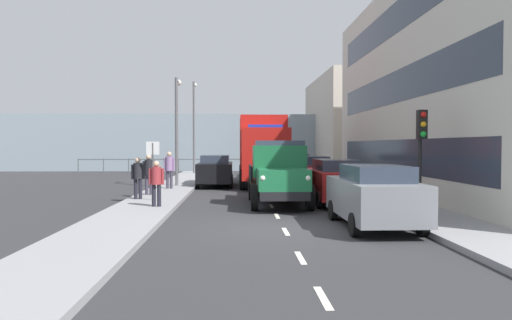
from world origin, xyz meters
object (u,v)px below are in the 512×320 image
object	(u,v)px
car_maroon_kerbside_2	(311,172)
pedestrian_in_dark_coat	(138,175)
car_white_kerbside_3	(296,167)
lamp_post_far	(194,119)
lorry_cargo_red	(262,149)
lamp_post_promenade	(177,120)
truck_vintage_green	(279,174)
pedestrian_strolling	(156,180)
pedestrian_couple_b	(169,167)
car_black_oppositeside_0	(215,170)
pedestrian_near_railing	(149,171)
car_red_kerbside_1	(334,181)
traffic_light_near	(421,138)
car_grey_kerbside_near	(374,195)
street_sign	(153,160)

from	to	relation	value
car_maroon_kerbside_2	pedestrian_in_dark_coat	size ratio (longest dim) A/B	2.79
car_white_kerbside_3	lamp_post_far	xyz separation A→B (m)	(7.02, -6.24, 3.36)
lorry_cargo_red	lamp_post_promenade	bearing A→B (deg)	19.01
truck_vintage_green	pedestrian_in_dark_coat	size ratio (longest dim) A/B	3.47
pedestrian_strolling	pedestrian_couple_b	bearing A→B (deg)	-85.61
truck_vintage_green	car_white_kerbside_3	bearing A→B (deg)	-99.74
car_black_oppositeside_0	pedestrian_strolling	bearing A→B (deg)	80.74
car_black_oppositeside_0	pedestrian_near_railing	xyz separation A→B (m)	(2.56, 5.73, 0.26)
car_maroon_kerbside_2	car_white_kerbside_3	size ratio (longest dim) A/B	1.07
car_red_kerbside_1	pedestrian_near_railing	xyz separation A→B (m)	(7.50, -2.29, 0.26)
pedestrian_strolling	lamp_post_promenade	xyz separation A→B (m)	(0.39, -8.83, 2.51)
car_red_kerbside_1	traffic_light_near	distance (m)	4.39
car_grey_kerbside_near	car_maroon_kerbside_2	bearing A→B (deg)	-90.00
pedestrian_couple_b	car_maroon_kerbside_2	bearing A→B (deg)	-176.12
car_red_kerbside_1	street_sign	size ratio (longest dim) A/B	1.94
lamp_post_far	lamp_post_promenade	bearing A→B (deg)	90.57
car_maroon_kerbside_2	lamp_post_promenade	bearing A→B (deg)	-11.87
lamp_post_promenade	car_black_oppositeside_0	bearing A→B (deg)	-156.50
car_grey_kerbside_near	pedestrian_in_dark_coat	xyz separation A→B (m)	(7.63, -5.97, 0.21)
truck_vintage_green	lorry_cargo_red	distance (m)	9.27
lamp_post_promenade	lamp_post_far	xyz separation A→B (m)	(0.11, -11.29, 0.68)
car_maroon_kerbside_2	traffic_light_near	bearing A→B (deg)	102.01
car_maroon_kerbside_2	street_sign	xyz separation A→B (m)	(6.97, 5.44, 0.79)
pedestrian_strolling	lamp_post_promenade	size ratio (longest dim) A/B	0.28
car_red_kerbside_1	car_maroon_kerbside_2	distance (m)	5.70
pedestrian_in_dark_coat	lamp_post_promenade	distance (m)	6.99
traffic_light_near	lorry_cargo_red	bearing A→B (deg)	-70.81
car_black_oppositeside_0	car_maroon_kerbside_2	bearing A→B (deg)	154.96
lamp_post_far	lorry_cargo_red	bearing A→B (deg)	115.85
lamp_post_promenade	car_maroon_kerbside_2	bearing A→B (deg)	168.13
traffic_light_near	street_sign	distance (m)	9.77
lorry_cargo_red	street_sign	xyz separation A→B (m)	(4.66, 8.48, -0.39)
lorry_cargo_red	pedestrian_in_dark_coat	size ratio (longest dim) A/B	5.04
lamp_post_far	traffic_light_near	bearing A→B (deg)	112.20
car_black_oppositeside_0	pedestrian_couple_b	xyz separation A→B (m)	(2.11, 2.78, 0.32)
lamp_post_far	street_sign	world-z (taller)	lamp_post_far
lamp_post_far	pedestrian_in_dark_coat	bearing A→B (deg)	88.03
car_grey_kerbside_near	pedestrian_couple_b	bearing A→B (deg)	-56.22
car_black_oppositeside_0	lamp_post_far	bearing A→B (deg)	-78.73
car_grey_kerbside_near	car_black_oppositeside_0	xyz separation A→B (m)	(4.94, -13.32, 0.00)
lorry_cargo_red	street_sign	distance (m)	9.68
truck_vintage_green	car_maroon_kerbside_2	distance (m)	6.57
car_black_oppositeside_0	lamp_post_far	xyz separation A→B (m)	(2.08, -10.44, 3.36)
pedestrian_couple_b	traffic_light_near	bearing A→B (deg)	135.67
lamp_post_far	street_sign	bearing A→B (deg)	90.14
car_black_oppositeside_0	car_grey_kerbside_near	bearing A→B (deg)	110.34
street_sign	lamp_post_far	bearing A→B (deg)	-89.86
car_white_kerbside_3	car_black_oppositeside_0	xyz separation A→B (m)	(4.94, 4.20, 0.00)
car_grey_kerbside_near	car_red_kerbside_1	bearing A→B (deg)	-90.00
lamp_post_promenade	car_red_kerbside_1	bearing A→B (deg)	133.98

